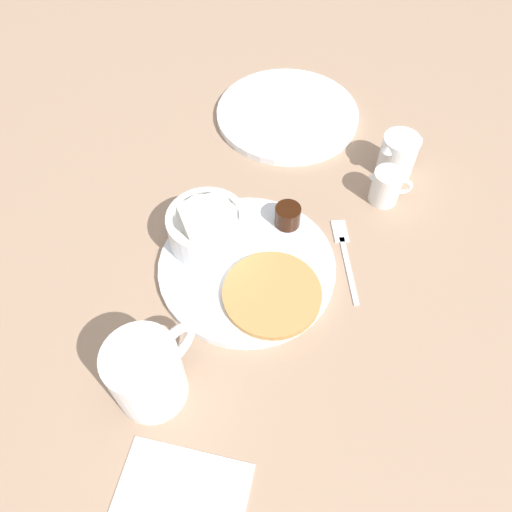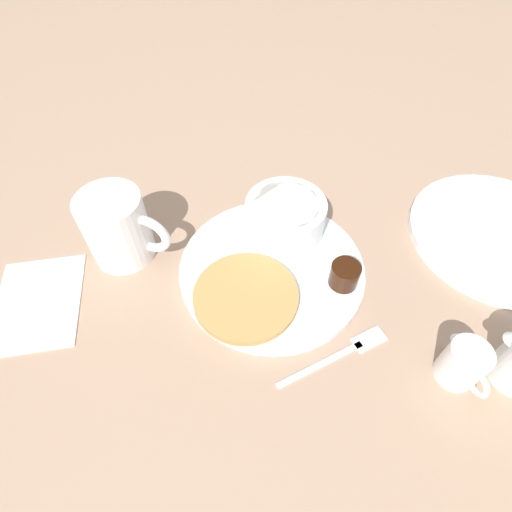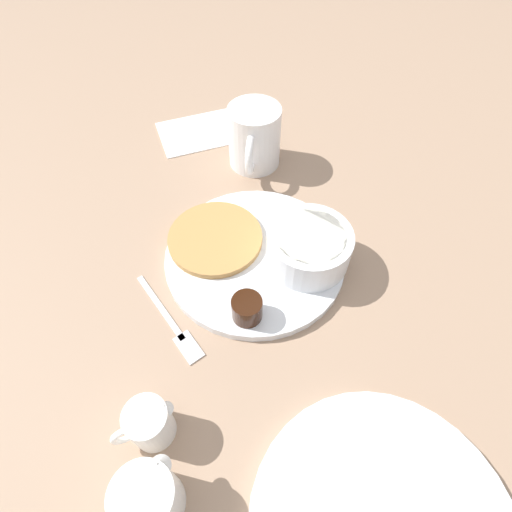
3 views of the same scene
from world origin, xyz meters
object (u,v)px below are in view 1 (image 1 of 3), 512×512
at_px(bowl, 207,227).
at_px(creamer_pitcher_near, 386,186).
at_px(creamer_pitcher_far, 398,155).
at_px(coffee_mug, 148,373).
at_px(fork, 344,250).
at_px(plate, 247,267).

bearing_deg(bowl, creamer_pitcher_near, 19.02).
bearing_deg(creamer_pitcher_far, bowl, -152.15).
height_order(coffee_mug, fork, coffee_mug).
relative_size(plate, coffee_mug, 2.34).
height_order(plate, bowl, bowl).
distance_m(bowl, fork, 0.19).
distance_m(bowl, coffee_mug, 0.21).
bearing_deg(creamer_pitcher_far, creamer_pitcher_near, -112.55).
xyz_separation_m(coffee_mug, fork, (0.23, 0.20, -0.05)).
bearing_deg(bowl, coffee_mug, -103.18).
xyz_separation_m(creamer_pitcher_near, creamer_pitcher_far, (0.02, 0.06, 0.01)).
bearing_deg(creamer_pitcher_near, creamer_pitcher_far, 67.45).
height_order(bowl, creamer_pitcher_far, creamer_pitcher_far).
distance_m(creamer_pitcher_far, fork, 0.18).
bearing_deg(plate, fork, 13.37).
xyz_separation_m(plate, bowl, (-0.05, 0.04, 0.03)).
distance_m(plate, creamer_pitcher_far, 0.29).
bearing_deg(creamer_pitcher_near, plate, -147.20).
xyz_separation_m(coffee_mug, creamer_pitcher_far, (0.32, 0.35, -0.01)).
height_order(creamer_pitcher_far, fork, creamer_pitcher_far).
height_order(plate, coffee_mug, coffee_mug).
distance_m(creamer_pitcher_near, fork, 0.12).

